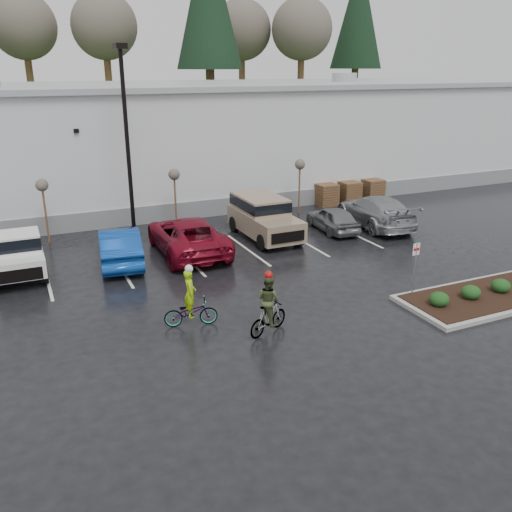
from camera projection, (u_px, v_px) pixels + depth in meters
name	position (u px, v px, depth m)	size (l,w,h in m)	color
ground	(327.00, 319.00, 18.67)	(120.00, 120.00, 0.00)	black
warehouse	(157.00, 139.00, 36.35)	(60.50, 15.50, 7.20)	silver
wooded_ridge	(101.00, 120.00, 56.33)	(80.00, 25.00, 6.00)	#2A441C
lamppost	(126.00, 124.00, 25.53)	(0.50, 1.00, 9.22)	black
sapling_west	(42.00, 189.00, 25.81)	(0.60, 0.60, 3.20)	#4A2F1D
sapling_mid	(174.00, 178.00, 28.35)	(0.60, 0.60, 3.20)	#4A2F1D
sapling_east	(300.00, 167.00, 31.28)	(0.60, 0.60, 3.20)	#4A2F1D
pallet_stack_a	(326.00, 195.00, 33.80)	(1.20, 1.20, 1.35)	#4A2F1D
pallet_stack_b	(349.00, 192.00, 34.47)	(1.20, 1.20, 1.35)	#4A2F1D
pallet_stack_c	(373.00, 190.00, 35.17)	(1.20, 1.20, 1.35)	#4A2F1D
curb_island	(500.00, 294.00, 20.53)	(8.00, 3.00, 0.15)	gray
mulch_bed	(500.00, 292.00, 20.50)	(7.60, 2.60, 0.04)	black
shrub_a	(439.00, 299.00, 19.25)	(0.70, 0.70, 0.52)	#133613
shrub_b	(471.00, 292.00, 19.83)	(0.70, 0.70, 0.52)	#133613
shrub_c	(501.00, 286.00, 20.42)	(0.70, 0.70, 0.52)	#133613
fire_lane_sign	(415.00, 263.00, 19.87)	(0.30, 0.05, 2.20)	gray
pickup_white	(16.00, 250.00, 22.64)	(2.10, 5.20, 1.96)	silver
car_blue	(120.00, 245.00, 23.76)	(1.71, 4.90, 1.61)	navy
car_red	(187.00, 235.00, 25.06)	(2.79, 6.05, 1.68)	maroon
suv_tan	(265.00, 218.00, 27.19)	(2.20, 5.10, 2.06)	gray
car_grey	(333.00, 219.00, 28.50)	(1.56, 3.89, 1.32)	slate
car_far_silver	(375.00, 211.00, 29.32)	(2.35, 5.78, 1.68)	#9C9EA3
cyclist_hivis	(191.00, 307.00, 18.01)	(1.88, 1.02, 2.16)	#3F3F44
cyclist_olive	(268.00, 311.00, 17.44)	(1.72, 1.11, 2.16)	#3F3F44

